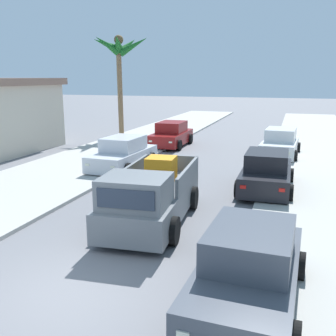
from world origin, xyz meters
TOP-DOWN VIEW (x-y plane):
  - ground_plane at (0.00, 0.00)m, footprint 160.00×160.00m
  - sidewalk_left at (-5.72, 12.00)m, footprint 5.30×60.00m
  - sidewalk_right at (5.72, 12.00)m, footprint 5.30×60.00m
  - curb_left at (-4.47, 12.00)m, footprint 0.16×60.00m
  - curb_right at (4.47, 12.00)m, footprint 0.16×60.00m
  - pickup_truck at (0.29, 4.17)m, footprint 2.49×5.33m
  - car_right_near at (3.49, 15.87)m, footprint 2.20×4.33m
  - car_left_mid at (-3.18, 17.19)m, footprint 2.03×4.26m
  - car_right_mid at (3.55, 0.73)m, footprint 2.15×4.31m
  - car_left_far at (3.28, 8.81)m, footprint 2.05×4.27m
  - car_right_far at (-3.44, 10.41)m, footprint 2.20×4.33m
  - palm_tree_left_mid at (-7.86, 19.77)m, footprint 4.26×3.48m

SIDE VIEW (x-z plane):
  - ground_plane at x=0.00m, z-range 0.00..0.00m
  - curb_left at x=-4.47m, z-range 0.00..0.10m
  - curb_right at x=4.47m, z-range 0.00..0.10m
  - sidewalk_left at x=-5.72m, z-range 0.00..0.12m
  - sidewalk_right at x=5.72m, z-range 0.00..0.12m
  - car_right_near at x=3.49m, z-range -0.06..1.48m
  - car_left_mid at x=-3.18m, z-range -0.06..1.48m
  - car_right_mid at x=3.55m, z-range -0.06..1.48m
  - car_left_far at x=3.28m, z-range -0.06..1.48m
  - car_right_far at x=-3.44m, z-range -0.06..1.48m
  - pickup_truck at x=0.29m, z-range -0.10..1.70m
  - palm_tree_left_mid at x=-7.86m, z-range 2.32..9.48m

